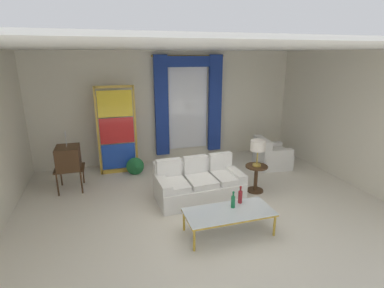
{
  "coord_description": "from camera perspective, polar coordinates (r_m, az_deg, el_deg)",
  "views": [
    {
      "loc": [
        -1.77,
        -4.92,
        2.9
      ],
      "look_at": [
        0.0,
        0.9,
        1.05
      ],
      "focal_mm": 27.64,
      "sensor_mm": 36.0,
      "label": 1
    }
  ],
  "objects": [
    {
      "name": "bottle_blue_decanter",
      "position": [
        5.28,
        9.29,
        -9.89
      ],
      "size": [
        0.07,
        0.07,
        0.32
      ],
      "color": "maroon",
      "rests_on": "coffee_table"
    },
    {
      "name": "coffee_table",
      "position": [
        5.07,
        7.14,
        -13.05
      ],
      "size": [
        1.47,
        0.67,
        0.41
      ],
      "color": "silver",
      "rests_on": "ground"
    },
    {
      "name": "wall_right",
      "position": [
        7.87,
        27.21,
        4.79
      ],
      "size": [
        0.12,
        7.0,
        3.0
      ],
      "primitive_type": "cube",
      "color": "silver",
      "rests_on": "ground"
    },
    {
      "name": "wall_rear",
      "position": [
        8.29,
        -4.4,
        7.14
      ],
      "size": [
        8.0,
        0.12,
        3.0
      ],
      "primitive_type": "cube",
      "color": "silver",
      "rests_on": "ground"
    },
    {
      "name": "curtained_window",
      "position": [
        8.22,
        -0.63,
        8.81
      ],
      "size": [
        2.0,
        0.17,
        2.7
      ],
      "color": "white",
      "rests_on": "ground"
    },
    {
      "name": "ceiling_slab",
      "position": [
        5.99,
        0.28,
        18.06
      ],
      "size": [
        8.0,
        7.6,
        0.04
      ],
      "primitive_type": "cube",
      "color": "white"
    },
    {
      "name": "round_side_table",
      "position": [
        6.63,
        12.24,
        -6.06
      ],
      "size": [
        0.48,
        0.48,
        0.59
      ],
      "color": "#472D19",
      "rests_on": "ground"
    },
    {
      "name": "couch_white_long",
      "position": [
        6.24,
        1.17,
        -7.67
      ],
      "size": [
        1.8,
        1.0,
        0.86
      ],
      "color": "white",
      "rests_on": "ground"
    },
    {
      "name": "armchair_white",
      "position": [
        8.17,
        14.9,
        -2.34
      ],
      "size": [
        0.91,
        0.9,
        0.8
      ],
      "color": "white",
      "rests_on": "ground"
    },
    {
      "name": "stained_glass_divider",
      "position": [
        7.52,
        -14.25,
        2.2
      ],
      "size": [
        0.95,
        0.05,
        2.2
      ],
      "color": "gold",
      "rests_on": "ground"
    },
    {
      "name": "bottle_crystal_tall",
      "position": [
        5.12,
        7.93,
        -10.84
      ],
      "size": [
        0.07,
        0.07,
        0.3
      ],
      "color": "#196B3D",
      "rests_on": "coffee_table"
    },
    {
      "name": "vintage_tv",
      "position": [
        6.97,
        -22.78,
        -2.6
      ],
      "size": [
        0.62,
        0.6,
        1.35
      ],
      "color": "#472D19",
      "rests_on": "ground"
    },
    {
      "name": "table_lamp_brass",
      "position": [
        6.4,
        12.61,
        -0.51
      ],
      "size": [
        0.32,
        0.32,
        0.57
      ],
      "color": "#B29338",
      "rests_on": "round_side_table"
    },
    {
      "name": "peacock_figurine",
      "position": [
        7.48,
        -10.81,
        -4.41
      ],
      "size": [
        0.44,
        0.6,
        0.5
      ],
      "color": "beige",
      "rests_on": "ground"
    },
    {
      "name": "ground_plane",
      "position": [
        5.98,
        2.56,
        -12.12
      ],
      "size": [
        16.0,
        16.0,
        0.0
      ],
      "primitive_type": "plane",
      "color": "silver"
    }
  ]
}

